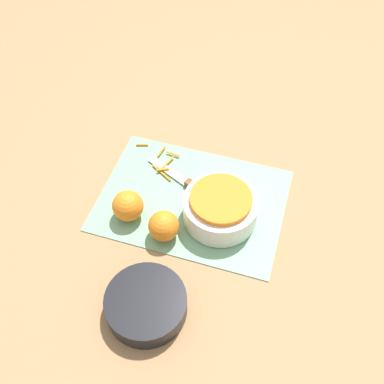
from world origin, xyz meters
name	(u,v)px	position (x,y,z in m)	size (l,w,h in m)	color
ground_plane	(192,200)	(0.00, 0.00, 0.00)	(4.00, 4.00, 0.00)	#9E754C
cutting_board	(192,200)	(0.00, 0.00, 0.00)	(0.47, 0.34, 0.01)	#75AD84
bowl_speckled	(220,207)	(-0.08, 0.03, 0.05)	(0.18, 0.18, 0.08)	silver
bowl_dark	(146,304)	(0.01, 0.31, 0.03)	(0.18, 0.18, 0.05)	black
knife	(196,188)	(0.00, -0.03, 0.01)	(0.24, 0.12, 0.02)	brown
orange_left	(128,206)	(0.14, 0.09, 0.04)	(0.08, 0.08, 0.08)	orange
orange_right	(164,226)	(0.03, 0.12, 0.04)	(0.07, 0.07, 0.07)	orange
peel_pile	(162,161)	(0.12, -0.10, 0.01)	(0.14, 0.11, 0.01)	orange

